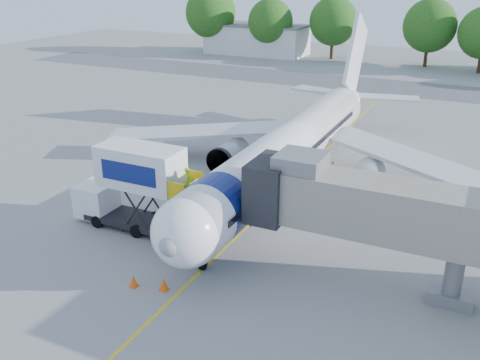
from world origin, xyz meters
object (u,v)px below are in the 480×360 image
at_px(jet_bridge, 366,207).
at_px(ground_tug, 191,333).
at_px(aircraft, 293,147).
at_px(catering_hiloader, 133,188).

relative_size(jet_bridge, ground_tug, 3.42).
relative_size(aircraft, catering_hiloader, 4.44).
bearing_deg(catering_hiloader, ground_tug, -42.80).
distance_m(aircraft, jet_bridge, 13.77).
distance_m(catering_hiloader, ground_tug, 12.50).
bearing_deg(jet_bridge, catering_hiloader, -179.99).
relative_size(jet_bridge, catering_hiloader, 1.64).
height_order(aircraft, catering_hiloader, aircraft).
xyz_separation_m(jet_bridge, catering_hiloader, (-14.26, -0.00, -1.58)).
distance_m(aircraft, catering_hiloader, 12.77).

